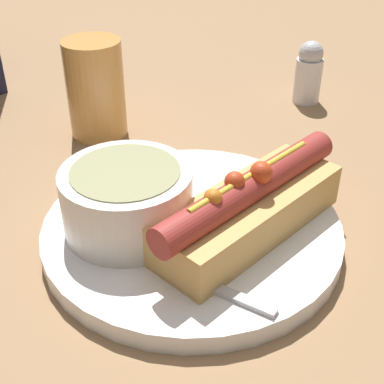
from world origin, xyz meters
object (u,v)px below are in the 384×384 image
at_px(hot_dog, 249,207).
at_px(salt_shaker, 309,73).
at_px(soup_bowl, 127,197).
at_px(spoon, 137,254).
at_px(drinking_glass, 96,89).

relative_size(hot_dog, salt_shaker, 2.48).
bearing_deg(soup_bowl, spoon, -129.54).
xyz_separation_m(drinking_glass, salt_shaker, (0.22, -0.15, -0.02)).
bearing_deg(soup_bowl, drinking_glass, 51.35).
height_order(hot_dog, spoon, hot_dog).
bearing_deg(salt_shaker, spoon, -173.64).
bearing_deg(soup_bowl, salt_shaker, 1.70).
xyz_separation_m(spoon, drinking_glass, (0.16, 0.19, 0.03)).
bearing_deg(hot_dog, soup_bowl, 130.12).
distance_m(spoon, salt_shaker, 0.38).
relative_size(soup_bowl, spoon, 0.65).
height_order(drinking_glass, salt_shaker, drinking_glass).
distance_m(hot_dog, spoon, 0.09).
distance_m(drinking_glass, salt_shaker, 0.27).
height_order(hot_dog, drinking_glass, drinking_glass).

